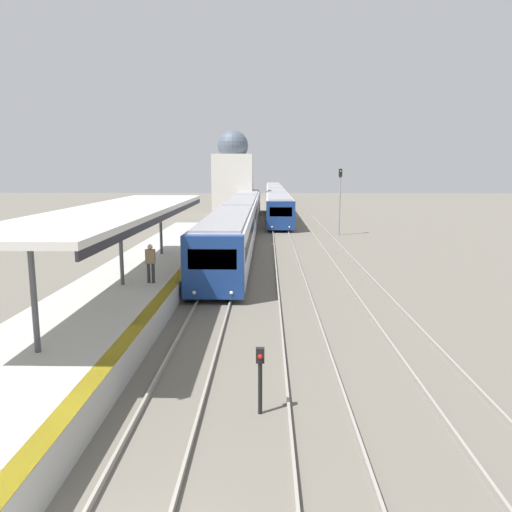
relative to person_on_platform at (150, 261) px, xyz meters
name	(u,v)px	position (x,y,z in m)	size (l,w,h in m)	color
platform_canopy	(120,211)	(-1.07, -0.40, 2.17)	(4.00, 19.65, 3.24)	beige
person_on_platform	(150,261)	(0.00, 0.00, 0.00)	(0.40, 0.22, 1.66)	#2D2D33
train_near	(242,214)	(2.65, 24.82, -0.18)	(2.68, 49.84, 3.12)	navy
train_far	(275,196)	(6.21, 56.85, -0.23)	(2.66, 64.23, 3.02)	navy
signal_post_near	(260,373)	(4.81, -9.66, -0.88)	(0.20, 0.21, 1.64)	black
signal_mast_far	(340,194)	(11.34, 23.39, 1.69)	(0.28, 0.29, 5.82)	gray
distant_domed_building	(233,176)	(0.55, 44.19, 3.07)	(5.08, 5.08, 10.72)	silver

